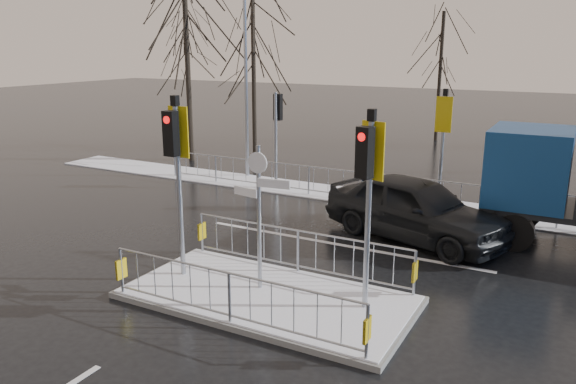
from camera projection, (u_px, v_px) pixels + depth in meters
The scene contains 12 objects.
ground at pixel (267, 300), 11.73m from camera, with size 120.00×120.00×0.00m, color black.
snow_verge at pixel (395, 201), 19.04m from camera, with size 30.00×2.00×0.04m, color white.
lane_markings at pixel (259, 306), 11.44m from camera, with size 8.00×11.38×0.01m.
traffic_island at pixel (267, 282), 11.64m from camera, with size 6.00×3.04×4.15m.
far_kerb_fixtures at pixel (401, 177), 18.22m from camera, with size 18.00×0.65×3.83m.
car_far_lane at pixel (415, 208), 15.20m from camera, with size 2.06×5.13×1.75m, color black.
flatbed_truck at pixel (566, 186), 14.57m from camera, with size 6.60×2.43×3.05m.
tree_near_a at pixel (186, 22), 24.36m from camera, with size 4.75×4.75×8.97m.
tree_near_b at pixel (253, 45), 24.73m from camera, with size 4.00×4.00×7.55m.
tree_near_c at pixel (187, 59), 27.81m from camera, with size 3.50×3.50×6.61m.
tree_far_a at pixel (441, 51), 30.14m from camera, with size 3.75×3.75×7.08m.
street_lamp_left at pixel (247, 63), 21.62m from camera, with size 1.25×0.18×8.20m.
Camera 1 is at (5.49, -9.27, 5.17)m, focal length 35.00 mm.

